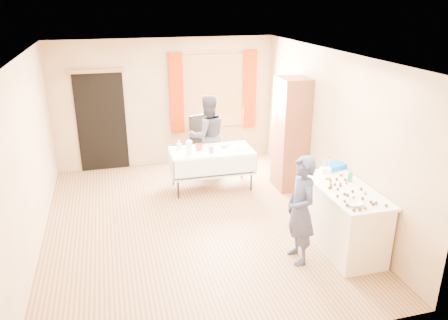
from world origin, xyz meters
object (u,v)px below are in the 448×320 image
object	(u,v)px
counter	(343,218)
woman	(208,136)
girl	(301,210)
cabinet	(291,134)
party_table	(212,165)
chair	(204,153)

from	to	relation	value
counter	woman	size ratio (longest dim) A/B	0.91
girl	woman	distance (m)	3.32
cabinet	counter	bearing A→B (deg)	-92.67
cabinet	woman	distance (m)	1.66
cabinet	party_table	size ratio (longest dim) A/B	1.35
woman	party_table	bearing A→B (deg)	76.80
counter	woman	world-z (taller)	woman
cabinet	girl	xyz separation A→B (m)	(-0.82, -2.29, -0.28)
counter	party_table	size ratio (longest dim) A/B	0.97
girl	party_table	bearing A→B (deg)	-168.17
cabinet	counter	world-z (taller)	cabinet
party_table	girl	world-z (taller)	girl
chair	girl	size ratio (longest dim) A/B	0.74
girl	counter	bearing A→B (deg)	100.95
party_table	woman	xyz separation A→B (m)	(0.09, 0.68, 0.36)
counter	girl	world-z (taller)	girl
party_table	woman	size ratio (longest dim) A/B	0.94
counter	party_table	world-z (taller)	counter
counter	chair	bearing A→B (deg)	109.08
chair	girl	bearing A→B (deg)	-100.91
chair	girl	world-z (taller)	girl
cabinet	chair	xyz separation A→B (m)	(-1.31, 1.35, -0.70)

